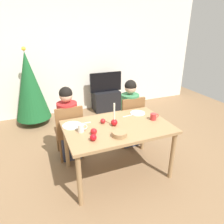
{
  "coord_description": "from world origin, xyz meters",
  "views": [
    {
      "loc": [
        -0.99,
        -2.24,
        2.0
      ],
      "look_at": [
        0.0,
        0.2,
        0.87
      ],
      "focal_mm": 33.15,
      "sensor_mm": 36.0,
      "label": 1
    }
  ],
  "objects_px": {
    "christmas_tree": "(30,86)",
    "apple_by_left_plate": "(93,137)",
    "apple_by_right_mug": "(94,131)",
    "tv": "(106,82)",
    "plate_left": "(72,125)",
    "dining_table": "(118,131)",
    "chair_right": "(130,118)",
    "plate_right": "(138,113)",
    "apple_near_candle": "(103,121)",
    "chair_left": "(69,129)",
    "mug_right": "(153,117)",
    "candle_centerpiece": "(114,121)",
    "mug_left": "(81,128)",
    "person_left_child": "(69,125)",
    "bowl_walnuts": "(120,134)",
    "person_right_child": "(130,114)",
    "tv_stand": "(106,100)"
  },
  "relations": [
    {
      "from": "tv_stand",
      "to": "mug_right",
      "type": "relative_size",
      "value": 4.96
    },
    {
      "from": "chair_left",
      "to": "person_left_child",
      "type": "distance_m",
      "value": 0.07
    },
    {
      "from": "bowl_walnuts",
      "to": "tv_stand",
      "type": "bearing_deg",
      "value": 73.0
    },
    {
      "from": "christmas_tree",
      "to": "tv",
      "type": "bearing_deg",
      "value": 5.26
    },
    {
      "from": "tv",
      "to": "plate_left",
      "type": "xyz_separation_m",
      "value": [
        -1.26,
        -2.08,
        0.05
      ]
    },
    {
      "from": "person_left_child",
      "to": "plate_right",
      "type": "relative_size",
      "value": 5.29
    },
    {
      "from": "chair_left",
      "to": "plate_right",
      "type": "bearing_deg",
      "value": -19.1
    },
    {
      "from": "plate_left",
      "to": "person_left_child",
      "type": "bearing_deg",
      "value": 87.3
    },
    {
      "from": "plate_right",
      "to": "apple_by_right_mug",
      "type": "xyz_separation_m",
      "value": [
        -0.81,
        -0.37,
        0.03
      ]
    },
    {
      "from": "person_left_child",
      "to": "apple_near_candle",
      "type": "distance_m",
      "value": 0.67
    },
    {
      "from": "chair_right",
      "to": "apple_near_candle",
      "type": "bearing_deg",
      "value": -144.78
    },
    {
      "from": "plate_right",
      "to": "apple_by_right_mug",
      "type": "relative_size",
      "value": 2.73
    },
    {
      "from": "person_right_child",
      "to": "apple_by_left_plate",
      "type": "bearing_deg",
      "value": -136.19
    },
    {
      "from": "christmas_tree",
      "to": "apple_by_right_mug",
      "type": "distance_m",
      "value": 2.34
    },
    {
      "from": "chair_right",
      "to": "apple_by_left_plate",
      "type": "height_order",
      "value": "chair_right"
    },
    {
      "from": "tv_stand",
      "to": "tv",
      "type": "relative_size",
      "value": 0.81
    },
    {
      "from": "plate_left",
      "to": "apple_by_left_plate",
      "type": "height_order",
      "value": "apple_by_left_plate"
    },
    {
      "from": "dining_table",
      "to": "person_left_child",
      "type": "distance_m",
      "value": 0.84
    },
    {
      "from": "plate_right",
      "to": "mug_left",
      "type": "distance_m",
      "value": 0.97
    },
    {
      "from": "chair_right",
      "to": "person_left_child",
      "type": "xyz_separation_m",
      "value": [
        -1.05,
        0.03,
        0.06
      ]
    },
    {
      "from": "chair_left",
      "to": "dining_table",
      "type": "bearing_deg",
      "value": -48.24
    },
    {
      "from": "mug_right",
      "to": "apple_by_left_plate",
      "type": "relative_size",
      "value": 1.6
    },
    {
      "from": "tv",
      "to": "mug_left",
      "type": "xyz_separation_m",
      "value": [
        -1.18,
        -2.28,
        0.09
      ]
    },
    {
      "from": "person_right_child",
      "to": "tv",
      "type": "xyz_separation_m",
      "value": [
        0.19,
        1.66,
        0.14
      ]
    },
    {
      "from": "apple_near_candle",
      "to": "candle_centerpiece",
      "type": "bearing_deg",
      "value": -44.75
    },
    {
      "from": "tv",
      "to": "candle_centerpiece",
      "type": "xyz_separation_m",
      "value": [
        -0.73,
        -2.28,
        0.11
      ]
    },
    {
      "from": "person_right_child",
      "to": "christmas_tree",
      "type": "distance_m",
      "value": 2.15
    },
    {
      "from": "bowl_walnuts",
      "to": "apple_by_left_plate",
      "type": "bearing_deg",
      "value": 175.89
    },
    {
      "from": "christmas_tree",
      "to": "apple_by_left_plate",
      "type": "xyz_separation_m",
      "value": [
        0.6,
        -2.38,
        -0.04
      ]
    },
    {
      "from": "chair_right",
      "to": "bowl_walnuts",
      "type": "relative_size",
      "value": 5.05
    },
    {
      "from": "tv",
      "to": "chair_right",
      "type": "bearing_deg",
      "value": -96.41
    },
    {
      "from": "dining_table",
      "to": "chair_right",
      "type": "relative_size",
      "value": 1.56
    },
    {
      "from": "person_right_child",
      "to": "tv_stand",
      "type": "xyz_separation_m",
      "value": [
        0.19,
        1.66,
        -0.33
      ]
    },
    {
      "from": "dining_table",
      "to": "apple_by_left_plate",
      "type": "height_order",
      "value": "apple_by_left_plate"
    },
    {
      "from": "candle_centerpiece",
      "to": "mug_left",
      "type": "xyz_separation_m",
      "value": [
        -0.45,
        -0.0,
        -0.01
      ]
    },
    {
      "from": "mug_right",
      "to": "bowl_walnuts",
      "type": "relative_size",
      "value": 0.72
    },
    {
      "from": "chair_left",
      "to": "plate_left",
      "type": "bearing_deg",
      "value": -92.93
    },
    {
      "from": "candle_centerpiece",
      "to": "mug_left",
      "type": "distance_m",
      "value": 0.45
    },
    {
      "from": "person_right_child",
      "to": "candle_centerpiece",
      "type": "height_order",
      "value": "person_right_child"
    },
    {
      "from": "chair_left",
      "to": "chair_right",
      "type": "bearing_deg",
      "value": 0.0
    },
    {
      "from": "christmas_tree",
      "to": "candle_centerpiece",
      "type": "height_order",
      "value": "christmas_tree"
    },
    {
      "from": "plate_right",
      "to": "apple_by_right_mug",
      "type": "distance_m",
      "value": 0.89
    },
    {
      "from": "apple_near_candle",
      "to": "person_left_child",
      "type": "bearing_deg",
      "value": 127.77
    },
    {
      "from": "plate_left",
      "to": "mug_right",
      "type": "height_order",
      "value": "mug_right"
    },
    {
      "from": "chair_right",
      "to": "christmas_tree",
      "type": "xyz_separation_m",
      "value": [
        -1.52,
        1.54,
        0.32
      ]
    },
    {
      "from": "person_left_child",
      "to": "apple_by_left_plate",
      "type": "xyz_separation_m",
      "value": [
        0.13,
        -0.88,
        0.22
      ]
    },
    {
      "from": "christmas_tree",
      "to": "mug_left",
      "type": "bearing_deg",
      "value": -76.05
    },
    {
      "from": "tv_stand",
      "to": "candle_centerpiece",
      "type": "bearing_deg",
      "value": -107.85
    },
    {
      "from": "plate_left",
      "to": "plate_right",
      "type": "height_order",
      "value": "same"
    },
    {
      "from": "tv",
      "to": "chair_left",
      "type": "bearing_deg",
      "value": -126.12
    }
  ]
}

